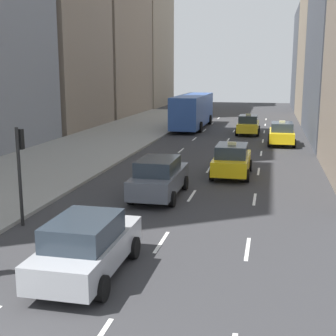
{
  "coord_description": "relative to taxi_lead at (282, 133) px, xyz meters",
  "views": [
    {
      "loc": [
        5.94,
        -6.19,
        5.51
      ],
      "look_at": [
        1.91,
        12.13,
        1.63
      ],
      "focal_mm": 50.0,
      "sensor_mm": 36.0,
      "label": 1
    }
  ],
  "objects": [
    {
      "name": "city_bus",
      "position": [
        -8.41,
        9.24,
        0.91
      ],
      "size": [
        2.8,
        11.61,
        3.25
      ],
      "color": "#2D519E",
      "rests_on": "ground"
    },
    {
      "name": "taxi_second",
      "position": [
        -2.8,
        5.54,
        0.0
      ],
      "size": [
        2.02,
        4.4,
        1.87
      ],
      "color": "yellow",
      "rests_on": "ground"
    },
    {
      "name": "traffic_light_pole",
      "position": [
        -9.55,
        -21.59,
        1.53
      ],
      "size": [
        0.24,
        0.42,
        3.6
      ],
      "color": "black",
      "rests_on": "ground"
    },
    {
      "name": "sedan_black_near",
      "position": [
        -5.6,
        -25.2,
        -0.02
      ],
      "size": [
        2.02,
        4.43,
        1.7
      ],
      "color": "#9EA0A5",
      "rests_on": "ground"
    },
    {
      "name": "lane_markings",
      "position": [
        -4.2,
        -7.27,
        -0.87
      ],
      "size": [
        5.72,
        56.0,
        0.01
      ],
      "color": "white",
      "rests_on": "ground"
    },
    {
      "name": "sedan_silver_behind",
      "position": [
        -5.6,
        -16.77,
        0.03
      ],
      "size": [
        2.02,
        4.75,
        1.79
      ],
      "color": "#565B66",
      "rests_on": "ground"
    },
    {
      "name": "taxi_lead",
      "position": [
        0.0,
        0.0,
        0.0
      ],
      "size": [
        2.02,
        4.4,
        1.87
      ],
      "color": "yellow",
      "rests_on": "ground"
    },
    {
      "name": "sidewalk_left",
      "position": [
        -13.8,
        -3.27,
        -0.81
      ],
      "size": [
        8.0,
        66.0,
        0.15
      ],
      "primitive_type": "cube",
      "color": "gray",
      "rests_on": "ground"
    },
    {
      "name": "taxi_third",
      "position": [
        -2.8,
        -11.74,
        0.0
      ],
      "size": [
        2.02,
        4.4,
        1.87
      ],
      "color": "yellow",
      "rests_on": "ground"
    }
  ]
}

